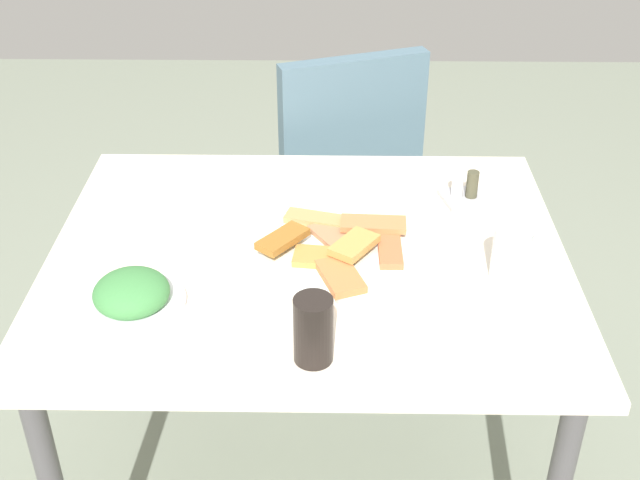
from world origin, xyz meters
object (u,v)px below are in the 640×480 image
pide_platter (339,249)px  spoon (273,185)px  dining_table (308,284)px  condiment_caddy (464,192)px  paper_napkin (272,191)px  fork (272,193)px  dining_chair (338,176)px  soda_can (313,330)px  salad_plate_greens (132,295)px  drinking_glass (511,254)px

pide_platter → spoon: (-0.15, 0.27, -0.01)m
dining_table → condiment_caddy: bearing=31.6°
pide_platter → paper_napkin: 0.30m
dining_table → fork: bearing=110.7°
dining_chair → paper_napkin: (-0.15, -0.48, 0.22)m
pide_platter → paper_napkin: bearing=120.2°
dining_chair → condiment_caddy: (0.27, -0.52, 0.24)m
dining_chair → soda_can: (-0.05, -1.05, 0.28)m
dining_chair → soda_can: bearing=-92.6°
pide_platter → spoon: bearing=118.5°
paper_napkin → condiment_caddy: bearing=-5.2°
fork → spoon: same height
salad_plate_greens → soda_can: 0.36m
salad_plate_greens → pide_platter: bearing=24.7°
soda_can → drinking_glass: soda_can is taller
drinking_glass → paper_napkin: size_ratio=0.68×
soda_can → paper_napkin: size_ratio=0.78×
condiment_caddy → dining_chair: bearing=117.8°
drinking_glass → condiment_caddy: drinking_glass is taller
pide_platter → fork: bearing=122.0°
dining_table → soda_can: 0.35m
pide_platter → fork: (-0.15, 0.24, -0.01)m
fork → spoon: size_ratio=1.02×
spoon → pide_platter: bearing=-65.9°
condiment_caddy → pide_platter: bearing=-141.9°
dining_chair → dining_table: bearing=-95.2°
drinking_glass → paper_napkin: 0.58m
drinking_glass → spoon: size_ratio=0.64×
fork → salad_plate_greens: bearing=-123.0°
dining_table → dining_chair: (0.07, 0.72, -0.13)m
drinking_glass → condiment_caddy: size_ratio=0.97×
dining_chair → fork: size_ratio=5.25×
soda_can → dining_chair: bearing=87.4°
pide_platter → condiment_caddy: (0.28, 0.22, 0.01)m
dining_table → paper_napkin: bearing=109.4°
dining_table → fork: 0.26m
dining_table → dining_chair: size_ratio=1.17×
salad_plate_greens → fork: bearing=61.1°
condiment_caddy → dining_table: bearing=-148.4°
salad_plate_greens → fork: 0.47m
soda_can → drinking_glass: 0.44m
paper_napkin → dining_chair: bearing=72.2°
pide_platter → salad_plate_greens: salad_plate_greens is taller
fork → condiment_caddy: bearing=-6.9°
pide_platter → condiment_caddy: size_ratio=2.97×
salad_plate_greens → condiment_caddy: bearing=30.9°
dining_chair → spoon: 0.53m
spoon → dining_chair: bearing=67.1°
drinking_glass → fork: bearing=146.6°
dining_chair → condiment_caddy: size_ratio=8.08×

